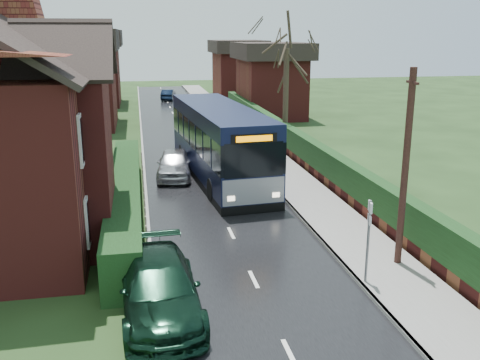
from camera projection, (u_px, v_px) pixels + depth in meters
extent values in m
plane|color=#2C4C20|center=(241.00, 254.00, 18.26)|extent=(140.00, 140.00, 0.00)
cube|color=black|center=(205.00, 179.00, 27.72)|extent=(6.00, 100.00, 0.02)
cube|color=slate|center=(284.00, 173.00, 28.48)|extent=(2.50, 100.00, 0.14)
cube|color=gray|center=(262.00, 175.00, 28.26)|extent=(0.12, 100.00, 0.14)
cube|color=gray|center=(145.00, 181.00, 27.16)|extent=(0.12, 100.00, 0.10)
cube|color=black|center=(126.00, 196.00, 22.07)|extent=(1.20, 16.00, 1.60)
cube|color=maroon|center=(312.00, 168.00, 28.70)|extent=(0.30, 50.00, 0.60)
cube|color=black|center=(312.00, 152.00, 28.46)|extent=(0.60, 50.00, 1.20)
cube|color=maroon|center=(73.00, 163.00, 18.35)|extent=(2.50, 4.00, 6.00)
cube|color=silver|center=(88.00, 219.00, 16.93)|extent=(0.08, 1.20, 1.60)
cube|color=black|center=(89.00, 219.00, 16.94)|extent=(0.03, 0.95, 1.35)
cube|color=silver|center=(82.00, 139.00, 16.24)|extent=(0.08, 1.20, 1.60)
cube|color=black|center=(83.00, 139.00, 16.25)|extent=(0.03, 0.95, 1.35)
cube|color=silver|center=(96.00, 185.00, 20.72)|extent=(0.08, 1.20, 1.60)
cube|color=black|center=(97.00, 185.00, 20.72)|extent=(0.03, 0.95, 1.35)
cube|color=silver|center=(92.00, 119.00, 20.03)|extent=(0.08, 1.20, 1.60)
cube|color=black|center=(92.00, 119.00, 20.03)|extent=(0.03, 0.95, 1.35)
cube|color=silver|center=(102.00, 162.00, 24.51)|extent=(0.08, 1.20, 1.60)
cube|color=black|center=(103.00, 162.00, 24.51)|extent=(0.03, 0.95, 1.35)
cube|color=silver|center=(98.00, 105.00, 23.81)|extent=(0.08, 1.20, 1.60)
cube|color=black|center=(99.00, 105.00, 23.82)|extent=(0.03, 0.95, 1.35)
cube|color=silver|center=(105.00, 150.00, 26.87)|extent=(0.08, 1.20, 1.60)
cube|color=black|center=(106.00, 150.00, 26.88)|extent=(0.03, 0.95, 1.35)
cube|color=silver|center=(101.00, 99.00, 26.18)|extent=(0.08, 1.20, 1.60)
cube|color=black|center=(102.00, 99.00, 26.19)|extent=(0.03, 0.95, 1.35)
cube|color=black|center=(219.00, 159.00, 27.67)|extent=(3.78, 12.38, 1.26)
cube|color=black|center=(219.00, 134.00, 27.33)|extent=(3.80, 12.38, 1.33)
cube|color=black|center=(219.00, 114.00, 27.05)|extent=(3.78, 12.38, 0.73)
cube|color=black|center=(219.00, 174.00, 27.89)|extent=(3.78, 12.38, 0.39)
cube|color=gray|center=(253.00, 191.00, 22.07)|extent=(2.66, 0.34, 1.11)
cube|color=black|center=(254.00, 160.00, 21.68)|extent=(2.49, 0.29, 1.44)
cube|color=black|center=(254.00, 138.00, 21.45)|extent=(1.94, 0.24, 0.39)
cube|color=#FF8C00|center=(254.00, 139.00, 21.41)|extent=(1.52, 0.17, 0.24)
cube|color=black|center=(253.00, 208.00, 22.26)|extent=(2.72, 0.37, 0.33)
cube|color=#FFF2CC|center=(231.00, 198.00, 21.82)|extent=(0.31, 0.08, 0.20)
cube|color=#FFF2CC|center=(276.00, 195.00, 22.32)|extent=(0.31, 0.08, 0.20)
cylinder|color=black|center=(213.00, 190.00, 23.85)|extent=(0.40, 1.09, 1.06)
cylinder|color=black|center=(266.00, 186.00, 24.51)|extent=(0.40, 1.09, 1.06)
cylinder|color=black|center=(183.00, 153.00, 31.10)|extent=(0.40, 1.09, 1.06)
cylinder|color=black|center=(225.00, 151.00, 31.75)|extent=(0.40, 1.09, 1.06)
imported|color=silver|center=(174.00, 164.00, 27.82)|extent=(2.17, 4.43, 1.45)
imported|color=black|center=(159.00, 288.00, 14.23)|extent=(2.28, 5.17, 1.48)
imported|color=black|center=(168.00, 95.00, 59.89)|extent=(1.94, 3.86, 1.21)
cylinder|color=slate|center=(368.00, 244.00, 15.64)|extent=(0.08, 0.08, 2.67)
cube|color=silver|center=(370.00, 207.00, 15.34)|extent=(0.15, 0.40, 0.31)
cube|color=silver|center=(369.00, 219.00, 15.44)|extent=(0.13, 0.36, 0.27)
cylinder|color=black|center=(405.00, 171.00, 16.51)|extent=(0.22, 0.22, 6.34)
cube|color=black|center=(413.00, 83.00, 15.78)|extent=(0.15, 0.82, 0.07)
cylinder|color=#32281D|center=(286.00, 100.00, 33.78)|extent=(0.34, 0.34, 6.39)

